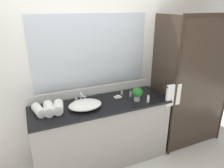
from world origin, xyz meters
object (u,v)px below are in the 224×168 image
sink_basin (85,105)px  potted_plant (137,93)px  amenity_bottle_conditioner (148,99)px  amenity_bottle_shampoo (122,92)px  rolled_towel_middle (49,109)px  soap_dish (118,96)px  rolled_towel_far_edge (58,107)px  rolled_towel_near_edge (39,110)px  amenity_bottle_body_wash (131,94)px  faucet (81,98)px

sink_basin → potted_plant: size_ratio=2.22×
amenity_bottle_conditioner → amenity_bottle_shampoo: amenity_bottle_conditioner is taller
amenity_bottle_conditioner → rolled_towel_middle: 1.25m
soap_dish → amenity_bottle_shampoo: amenity_bottle_shampoo is taller
amenity_bottle_conditioner → rolled_towel_far_edge: bearing=169.6°
amenity_bottle_shampoo → rolled_towel_near_edge: rolled_towel_near_edge is taller
amenity_bottle_body_wash → faucet: bearing=170.3°
amenity_bottle_body_wash → amenity_bottle_shampoo: (-0.09, 0.10, -0.01)m
amenity_bottle_body_wash → amenity_bottle_shampoo: amenity_bottle_body_wash is taller
rolled_towel_middle → rolled_towel_far_edge: rolled_towel_far_edge is taller
rolled_towel_far_edge → rolled_towel_middle: bearing=173.9°
amenity_bottle_body_wash → rolled_towel_far_edge: size_ratio=0.40×
sink_basin → potted_plant: 0.69m
sink_basin → amenity_bottle_conditioner: size_ratio=4.10×
rolled_towel_near_edge → rolled_towel_far_edge: size_ratio=1.05×
rolled_towel_middle → rolled_towel_far_edge: (0.11, -0.01, 0.00)m
faucet → amenity_bottle_shampoo: faucet is taller
amenity_bottle_shampoo → rolled_towel_far_edge: rolled_towel_far_edge is taller
soap_dish → rolled_towel_far_edge: 0.82m
rolled_towel_far_edge → faucet: bearing=26.7°
amenity_bottle_shampoo → faucet: bearing=178.4°
soap_dish → rolled_towel_far_edge: bearing=-174.0°
faucet → amenity_bottle_body_wash: (0.67, -0.11, -0.00)m
potted_plant → amenity_bottle_conditioner: bearing=-42.4°
soap_dish → rolled_towel_middle: rolled_towel_middle is taller
soap_dish → amenity_bottle_shampoo: 0.11m
potted_plant → faucet: bearing=158.9°
faucet → amenity_bottle_shampoo: 0.59m
sink_basin → amenity_bottle_shampoo: sink_basin is taller
faucet → rolled_towel_middle: (-0.43, -0.15, 0.01)m
rolled_towel_middle → faucet: bearing=19.2°
sink_basin → soap_dish: sink_basin is taller
rolled_towel_near_edge → faucet: bearing=13.7°
amenity_bottle_shampoo → sink_basin: bearing=-163.1°
sink_basin → rolled_towel_far_edge: 0.32m
rolled_towel_far_edge → soap_dish: bearing=6.0°
amenity_bottle_body_wash → potted_plant: bearing=-84.6°
faucet → rolled_towel_near_edge: faucet is taller
amenity_bottle_body_wash → amenity_bottle_shampoo: bearing=132.1°
faucet → amenity_bottle_body_wash: 0.68m
rolled_towel_near_edge → rolled_towel_far_edge: (0.22, -0.03, 0.01)m
potted_plant → rolled_towel_middle: 1.12m
faucet → soap_dish: 0.50m
amenity_bottle_conditioner → amenity_bottle_body_wash: bearing=116.3°
sink_basin → rolled_towel_near_edge: rolled_towel_near_edge is taller
potted_plant → soap_dish: 0.29m
amenity_bottle_shampoo → rolled_towel_middle: bearing=-172.5°
amenity_bottle_body_wash → rolled_towel_middle: rolled_towel_middle is taller
potted_plant → rolled_towel_middle: bearing=174.1°
faucet → rolled_towel_middle: bearing=-160.8°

